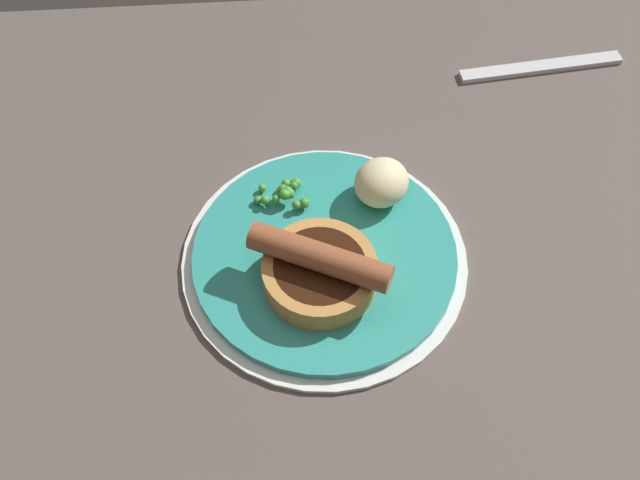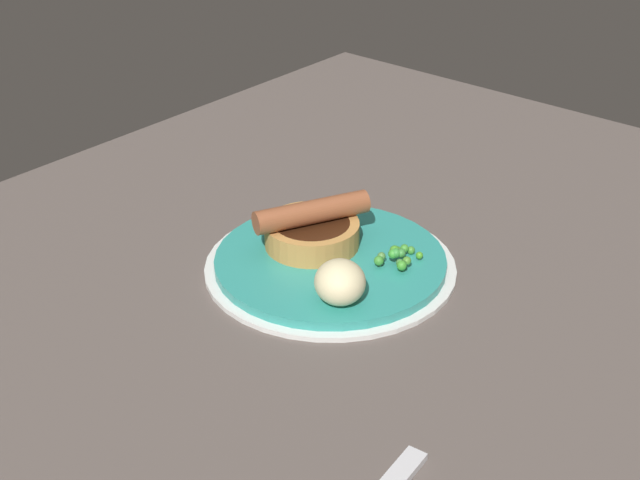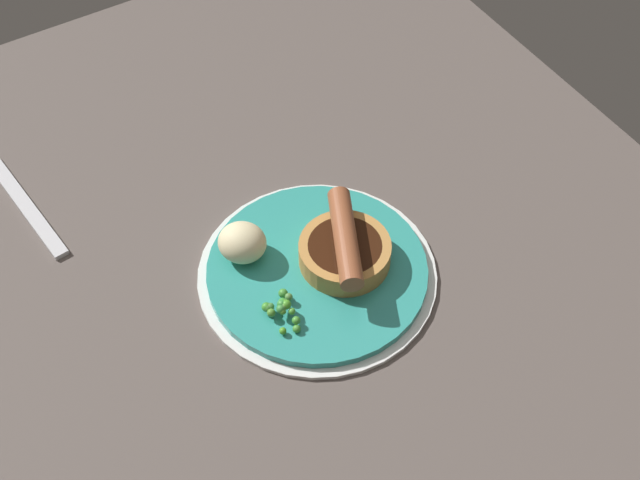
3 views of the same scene
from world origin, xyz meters
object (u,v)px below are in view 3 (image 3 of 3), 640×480
potato_chunk_0 (242,243)px  fork (25,205)px  dinner_plate (317,273)px  sausage_pudding (344,247)px  pea_pile (282,308)px

potato_chunk_0 → fork: bearing=-138.8°
dinner_plate → potato_chunk_0: 8.48cm
dinner_plate → potato_chunk_0: potato_chunk_0 is taller
dinner_plate → sausage_pudding: bearing=83.2°
potato_chunk_0 → pea_pile: bearing=-1.8°
sausage_pudding → potato_chunk_0: size_ratio=2.31×
dinner_plate → sausage_pudding: (0.36, 3.04, 2.71)cm
dinner_plate → fork: 34.12cm
dinner_plate → fork: (-25.24, -22.96, -0.27)cm
dinner_plate → fork: bearing=-137.7°
potato_chunk_0 → fork: 26.35cm
pea_pile → potato_chunk_0: bearing=178.2°
fork → sausage_pudding: bearing=39.4°
fork → dinner_plate: bearing=36.3°
dinner_plate → sausage_pudding: sausage_pudding is taller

